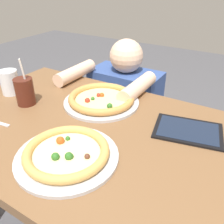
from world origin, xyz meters
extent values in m
cube|color=brown|center=(0.00, 0.00, 0.73)|extent=(1.19, 0.78, 0.04)
cylinder|color=brown|center=(-0.52, 0.31, 0.35)|extent=(0.07, 0.07, 0.71)
cylinder|color=brown|center=(0.52, 0.31, 0.35)|extent=(0.07, 0.07, 0.71)
cylinder|color=#B7B7BC|center=(0.08, -0.18, 0.76)|extent=(0.32, 0.32, 0.01)
cylinder|color=beige|center=(0.08, -0.18, 0.77)|extent=(0.21, 0.21, 0.01)
torus|color=tan|center=(0.08, -0.18, 0.78)|extent=(0.27, 0.27, 0.03)
sphere|color=#2D6623|center=(0.04, -0.13, 0.78)|extent=(0.02, 0.02, 0.02)
sphere|color=#2D6623|center=(0.07, -0.22, 0.78)|extent=(0.03, 0.03, 0.03)
sphere|color=#BF4C19|center=(0.03, -0.15, 0.78)|extent=(0.03, 0.03, 0.03)
sphere|color=#2D6623|center=(0.10, -0.19, 0.78)|extent=(0.02, 0.02, 0.02)
sphere|color=brown|center=(0.15, -0.17, 0.78)|extent=(0.02, 0.02, 0.02)
sphere|color=#2D6623|center=(0.10, -0.20, 0.78)|extent=(0.03, 0.03, 0.03)
cylinder|color=#B7B7BC|center=(-0.03, 0.18, 0.76)|extent=(0.33, 0.33, 0.01)
cylinder|color=#EFD68C|center=(-0.03, 0.18, 0.77)|extent=(0.23, 0.23, 0.01)
torus|color=#C68C47|center=(-0.03, 0.18, 0.78)|extent=(0.29, 0.29, 0.03)
sphere|color=#BF4C19|center=(-0.05, 0.21, 0.78)|extent=(0.02, 0.02, 0.02)
sphere|color=maroon|center=(-0.06, 0.20, 0.78)|extent=(0.02, 0.02, 0.02)
sphere|color=#2D6623|center=(0.04, 0.13, 0.78)|extent=(0.02, 0.02, 0.02)
sphere|color=maroon|center=(-0.07, 0.13, 0.78)|extent=(0.02, 0.02, 0.02)
sphere|color=#2D6623|center=(-0.06, 0.16, 0.78)|extent=(0.02, 0.02, 0.02)
cylinder|color=#4C1E14|center=(-0.31, 0.01, 0.81)|extent=(0.08, 0.08, 0.12)
cylinder|color=white|center=(-0.30, 0.01, 0.91)|extent=(0.01, 0.02, 0.11)
cylinder|color=silver|center=(-0.46, 0.04, 0.81)|extent=(0.08, 0.08, 0.11)
cube|color=white|center=(-0.45, 0.04, 0.83)|extent=(0.04, 0.04, 0.03)
cube|color=white|center=(-0.45, 0.04, 0.84)|extent=(0.03, 0.03, 0.02)
cube|color=black|center=(0.36, 0.16, 0.75)|extent=(0.27, 0.22, 0.01)
cube|color=#192338|center=(0.36, 0.16, 0.76)|extent=(0.24, 0.19, 0.00)
cylinder|color=#333847|center=(-0.13, 0.58, 0.23)|extent=(0.33, 0.33, 0.45)
cube|color=#334C8C|center=(-0.13, 0.58, 0.60)|extent=(0.42, 0.22, 0.31)
sphere|color=beige|center=(-0.13, 0.58, 0.85)|extent=(0.19, 0.19, 0.19)
cylinder|color=beige|center=(-0.31, 0.35, 0.79)|extent=(0.07, 0.28, 0.07)
cylinder|color=beige|center=(0.06, 0.35, 0.79)|extent=(0.07, 0.28, 0.07)
camera|label=1|loc=(0.50, -0.60, 1.26)|focal=38.60mm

